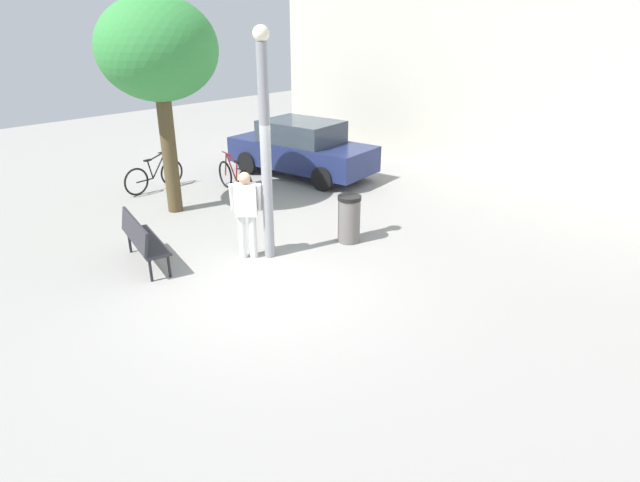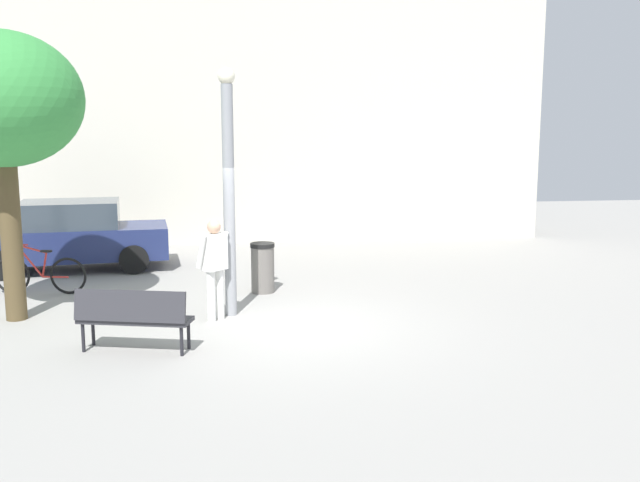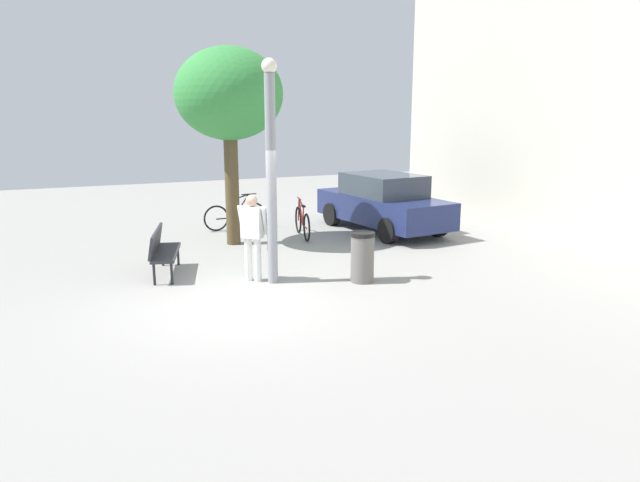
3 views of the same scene
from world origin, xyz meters
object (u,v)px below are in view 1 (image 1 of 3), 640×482
Objects in this scene: bicycle_red at (235,178)px; trash_bin at (349,219)px; park_bench at (141,238)px; plaza_tree at (158,51)px; person_by_lamppost at (246,209)px; bicycle_black at (155,176)px; parked_car_navy at (302,148)px; lamppost at (265,142)px.

bicycle_red is 1.85× the size of trash_bin.
park_bench is 0.36× the size of plaza_tree.
person_by_lamppost is 0.36× the size of plaza_tree.
bicycle_black is 4.07m from parked_car_navy.
bicycle_red is 4.27m from trash_bin.
lamppost is at bearing -51.34° from parked_car_navy.
lamppost is at bearing -29.61° from bicycle_red.
person_by_lamppost reaches higher than bicycle_red.
plaza_tree reaches higher than person_by_lamppost.
person_by_lamppost reaches higher than trash_bin.
person_by_lamppost is at bearing -11.74° from bicycle_black.
bicycle_black is (-5.29, 0.74, -1.81)m from lamppost.
parked_car_navy is at bearing 128.66° from lamppost.
trash_bin is at bearing -6.32° from bicycle_red.
person_by_lamppost is (-0.26, -0.31, -1.23)m from lamppost.
bicycle_black is at bearing 162.87° from plaza_tree.
bicycle_black is at bearing 146.56° from park_bench.
parked_car_navy reaches higher than park_bench.
plaza_tree reaches higher than lamppost.
plaza_tree is 2.59× the size of bicycle_black.
lamppost is 4.54m from bicycle_red.
plaza_tree is (-3.28, 0.51, 2.58)m from person_by_lamppost.
parked_car_navy is (0.05, 4.17, -2.77)m from plaza_tree.
lamppost reaches higher than trash_bin.
park_bench is 6.56m from parked_car_navy.
bicycle_red is at bearing 119.80° from park_bench.
bicycle_red is (-3.62, 2.06, -1.81)m from lamppost.
plaza_tree is 5.35m from trash_bin.
bicycle_black and bicycle_red have the same top height.
plaza_tree is at bearing 136.55° from park_bench.
lamppost is 5.77m from parked_car_navy.
trash_bin is at bearing 8.11° from bicycle_black.
plaza_tree is 1.07× the size of parked_car_navy.
parked_car_navy is at bearing 86.91° from bicycle_red.
plaza_tree reaches higher than park_bench.
person_by_lamppost is 0.93× the size of bicycle_red.
person_by_lamppost reaches higher than bicycle_black.
parked_car_navy is 4.52× the size of trash_bin.
bicycle_black is (-5.04, 1.05, -0.58)m from person_by_lamppost.
person_by_lamppost is at bearing -129.96° from lamppost.
lamppost reaches higher than parked_car_navy.
bicycle_black is at bearing -116.43° from parked_car_navy.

